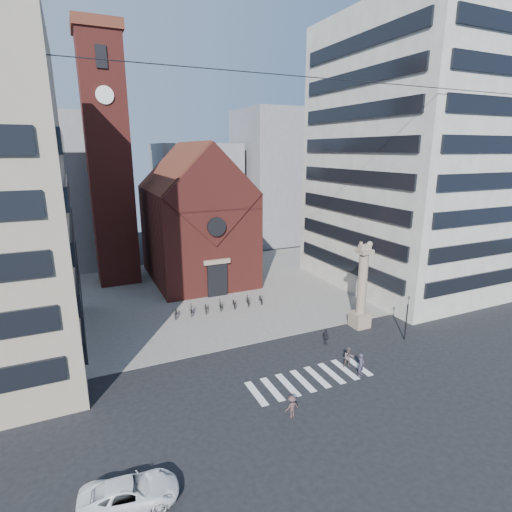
% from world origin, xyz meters
% --- Properties ---
extents(ground, '(120.00, 120.00, 0.00)m').
position_xyz_m(ground, '(0.00, 0.00, 0.00)').
color(ground, black).
rests_on(ground, ground).
extents(piazza, '(46.00, 30.00, 0.05)m').
position_xyz_m(piazza, '(0.00, 19.00, 0.03)').
color(piazza, gray).
rests_on(piazza, ground).
extents(zebra_crossing, '(10.20, 3.20, 0.01)m').
position_xyz_m(zebra_crossing, '(0.55, -3.00, 0.01)').
color(zebra_crossing, white).
rests_on(zebra_crossing, ground).
extents(church, '(12.00, 16.65, 18.00)m').
position_xyz_m(church, '(0.00, 25.04, 7.98)').
color(church, maroon).
rests_on(church, ground).
extents(campanile, '(5.50, 5.50, 31.20)m').
position_xyz_m(campanile, '(-10.00, 28.00, 15.74)').
color(campanile, maroon).
rests_on(campanile, ground).
extents(building_right, '(18.00, 22.00, 32.00)m').
position_xyz_m(building_right, '(24.00, 12.00, 16.00)').
color(building_right, beige).
rests_on(building_right, ground).
extents(bg_block_left, '(16.00, 14.00, 22.00)m').
position_xyz_m(bg_block_left, '(-20.00, 40.00, 11.00)').
color(bg_block_left, gray).
rests_on(bg_block_left, ground).
extents(bg_block_mid, '(14.00, 12.00, 18.00)m').
position_xyz_m(bg_block_mid, '(6.00, 45.00, 9.00)').
color(bg_block_mid, gray).
rests_on(bg_block_mid, ground).
extents(bg_block_right, '(16.00, 14.00, 24.00)m').
position_xyz_m(bg_block_right, '(22.00, 42.00, 12.00)').
color(bg_block_right, gray).
rests_on(bg_block_right, ground).
extents(lion_column, '(1.63, 1.60, 8.68)m').
position_xyz_m(lion_column, '(10.01, 3.00, 3.46)').
color(lion_column, gray).
rests_on(lion_column, ground).
extents(traffic_light, '(0.13, 0.16, 4.30)m').
position_xyz_m(traffic_light, '(12.00, -1.00, 2.29)').
color(traffic_light, black).
rests_on(traffic_light, ground).
extents(white_car, '(5.03, 2.80, 1.33)m').
position_xyz_m(white_car, '(-13.52, -8.86, 0.66)').
color(white_car, white).
rests_on(white_car, ground).
extents(pedestrian_0, '(0.80, 0.72, 1.84)m').
position_xyz_m(pedestrian_0, '(4.38, -4.19, 0.92)').
color(pedestrian_0, '#393347').
rests_on(pedestrian_0, ground).
extents(pedestrian_1, '(1.02, 0.90, 1.74)m').
position_xyz_m(pedestrian_1, '(4.25, -2.80, 0.87)').
color(pedestrian_1, '#5C4C49').
rests_on(pedestrian_1, ground).
extents(pedestrian_2, '(0.41, 0.91, 1.52)m').
position_xyz_m(pedestrian_2, '(4.79, 1.19, 0.76)').
color(pedestrian_2, '#222128').
rests_on(pedestrian_2, ground).
extents(pedestrian_3, '(1.05, 0.66, 1.55)m').
position_xyz_m(pedestrian_3, '(-2.95, -6.32, 0.77)').
color(pedestrian_3, '#4C3333').
rests_on(pedestrian_3, ground).
extents(scooter_0, '(1.17, 2.03, 1.01)m').
position_xyz_m(scooter_0, '(-6.05, 12.66, 0.55)').
color(scooter_0, black).
rests_on(scooter_0, piazza).
extents(scooter_1, '(1.02, 1.93, 1.12)m').
position_xyz_m(scooter_1, '(-4.42, 12.66, 0.61)').
color(scooter_1, black).
rests_on(scooter_1, piazza).
extents(scooter_2, '(1.17, 2.03, 1.01)m').
position_xyz_m(scooter_2, '(-2.79, 12.66, 0.55)').
color(scooter_2, black).
rests_on(scooter_2, piazza).
extents(scooter_3, '(1.02, 1.93, 1.12)m').
position_xyz_m(scooter_3, '(-1.16, 12.66, 0.61)').
color(scooter_3, black).
rests_on(scooter_3, piazza).
extents(scooter_4, '(1.17, 2.03, 1.01)m').
position_xyz_m(scooter_4, '(0.47, 12.66, 0.55)').
color(scooter_4, black).
rests_on(scooter_4, piazza).
extents(scooter_5, '(1.02, 1.93, 1.12)m').
position_xyz_m(scooter_5, '(2.09, 12.66, 0.61)').
color(scooter_5, black).
rests_on(scooter_5, piazza).
extents(scooter_6, '(1.17, 2.03, 1.01)m').
position_xyz_m(scooter_6, '(3.72, 12.66, 0.55)').
color(scooter_6, black).
rests_on(scooter_6, piazza).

